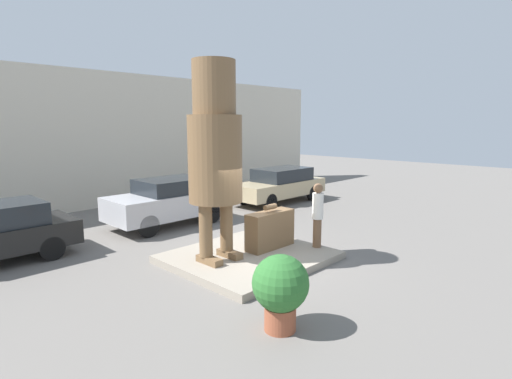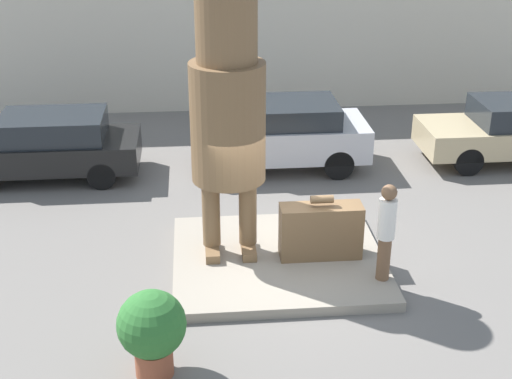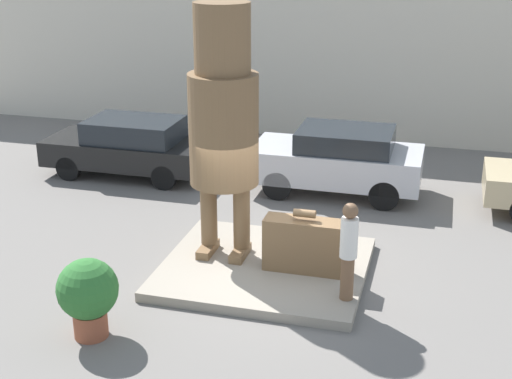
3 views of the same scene
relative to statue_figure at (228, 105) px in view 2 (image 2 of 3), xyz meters
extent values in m
plane|color=slate|center=(0.87, -0.28, -3.01)|extent=(60.00, 60.00, 0.00)
cube|color=gray|center=(0.87, -0.28, -2.91)|extent=(3.83, 3.45, 0.18)
cube|color=beige|center=(0.87, 9.27, -0.15)|extent=(28.00, 0.60, 5.72)
cube|color=brown|center=(-0.33, -0.11, -2.74)|extent=(0.26, 0.75, 0.16)
cube|color=brown|center=(0.33, -0.11, -2.74)|extent=(0.26, 0.75, 0.16)
cylinder|color=brown|center=(-0.33, 0.00, -2.01)|extent=(0.33, 0.33, 1.31)
cylinder|color=brown|center=(0.33, 0.00, -2.01)|extent=(0.33, 0.33, 1.31)
cylinder|color=brown|center=(0.00, 0.00, -0.30)|extent=(1.31, 1.31, 2.10)
cylinder|color=brown|center=(0.00, 0.00, 1.37)|extent=(1.03, 1.03, 1.26)
cube|color=brown|center=(1.63, -0.32, -2.32)|extent=(1.48, 0.49, 1.01)
cylinder|color=brown|center=(1.63, -0.32, -1.68)|extent=(0.41, 0.15, 0.15)
cylinder|color=brown|center=(2.57, -1.21, -2.42)|extent=(0.23, 0.23, 0.80)
cylinder|color=white|center=(2.57, -1.21, -1.67)|extent=(0.30, 0.30, 0.71)
sphere|color=brown|center=(2.57, -1.21, -1.18)|extent=(0.27, 0.27, 0.27)
cube|color=black|center=(-4.05, 4.26, -2.36)|extent=(4.30, 1.80, 0.65)
cube|color=#1E2328|center=(-3.83, 4.26, -1.76)|extent=(2.37, 1.62, 0.56)
cylinder|color=black|center=(-2.71, 3.46, -2.69)|extent=(0.64, 0.18, 0.64)
cylinder|color=black|center=(-2.71, 5.07, -2.69)|extent=(0.64, 0.18, 0.64)
cube|color=#B7B7BC|center=(1.47, 4.38, -2.26)|extent=(4.12, 1.88, 0.79)
cube|color=#1E2328|center=(1.67, 4.38, -1.61)|extent=(2.27, 1.70, 0.50)
cylinder|color=black|center=(0.19, 3.53, -2.65)|extent=(0.71, 0.18, 0.71)
cylinder|color=black|center=(0.19, 5.23, -2.65)|extent=(0.71, 0.18, 0.71)
cylinder|color=black|center=(2.74, 3.53, -2.65)|extent=(0.71, 0.18, 0.71)
cylinder|color=black|center=(2.74, 5.23, -2.65)|extent=(0.71, 0.18, 0.71)
cylinder|color=black|center=(5.85, 3.48, -2.66)|extent=(0.69, 0.18, 0.69)
cylinder|color=black|center=(5.85, 5.08, -2.66)|extent=(0.69, 0.18, 0.69)
cylinder|color=brown|center=(-1.28, -3.19, -2.79)|extent=(0.55, 0.55, 0.44)
sphere|color=#2D6B2D|center=(-1.28, -3.19, -2.15)|extent=(0.99, 0.99, 0.99)
camera|label=1|loc=(-6.20, -7.39, 0.54)|focal=28.00mm
camera|label=2|loc=(-0.57, -11.59, 3.70)|focal=50.00mm
camera|label=3|loc=(3.94, -12.15, 3.29)|focal=50.00mm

